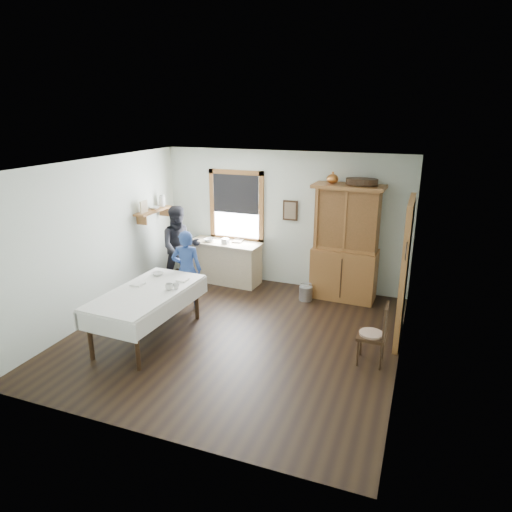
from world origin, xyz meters
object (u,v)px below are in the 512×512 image
object	(u,v)px
work_counter	(225,262)
figure_dark	(180,250)
dining_table	(148,314)
wicker_basket	(330,293)
spindle_chair	(372,333)
china_hutch	(346,243)
woman_blue	(187,273)
pail	(306,293)

from	to	relation	value
work_counter	figure_dark	xyz separation A→B (m)	(-0.72, -0.55, 0.34)
dining_table	wicker_basket	size ratio (longest dim) A/B	5.88
spindle_chair	wicker_basket	world-z (taller)	spindle_chair
spindle_chair	figure_dark	world-z (taller)	figure_dark
dining_table	wicker_basket	world-z (taller)	dining_table
china_hutch	wicker_basket	bearing A→B (deg)	-156.47
work_counter	wicker_basket	world-z (taller)	work_counter
dining_table	spindle_chair	xyz separation A→B (m)	(3.37, 0.46, 0.07)
wicker_basket	woman_blue	world-z (taller)	woman_blue
dining_table	spindle_chair	distance (m)	3.40
work_counter	spindle_chair	xyz separation A→B (m)	(3.25, -2.20, 0.03)
dining_table	pail	distance (m)	3.03
china_hutch	spindle_chair	world-z (taller)	china_hutch
spindle_chair	china_hutch	bearing A→B (deg)	110.46
work_counter	dining_table	world-z (taller)	work_counter
work_counter	woman_blue	world-z (taller)	woman_blue
dining_table	figure_dark	bearing A→B (deg)	105.93
dining_table	pail	xyz separation A→B (m)	(1.94, 2.32, -0.26)
spindle_chair	pail	xyz separation A→B (m)	(-1.43, 1.86, -0.33)
pail	wicker_basket	xyz separation A→B (m)	(0.42, 0.27, -0.04)
woman_blue	spindle_chair	bearing A→B (deg)	147.86
spindle_chair	work_counter	bearing A→B (deg)	146.47
pail	wicker_basket	size ratio (longest dim) A/B	0.80
work_counter	woman_blue	xyz separation A→B (m)	(-0.09, -1.45, 0.24)
spindle_chair	woman_blue	world-z (taller)	woman_blue
pail	wicker_basket	world-z (taller)	pail
spindle_chair	woman_blue	size ratio (longest dim) A/B	0.69
spindle_chair	pail	world-z (taller)	spindle_chair
work_counter	figure_dark	world-z (taller)	figure_dark
dining_table	woman_blue	size ratio (longest dim) A/B	1.47
woman_blue	figure_dark	distance (m)	1.10
spindle_chair	pail	distance (m)	2.37
dining_table	woman_blue	distance (m)	1.25
work_counter	spindle_chair	distance (m)	3.92
china_hutch	work_counter	bearing A→B (deg)	-177.41
wicker_basket	pail	bearing A→B (deg)	-147.18
dining_table	figure_dark	world-z (taller)	figure_dark
wicker_basket	figure_dark	distance (m)	3.07
china_hutch	figure_dark	distance (m)	3.24
woman_blue	figure_dark	xyz separation A→B (m)	(-0.64, 0.90, 0.10)
figure_dark	pail	bearing A→B (deg)	-33.82
wicker_basket	figure_dark	world-z (taller)	figure_dark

